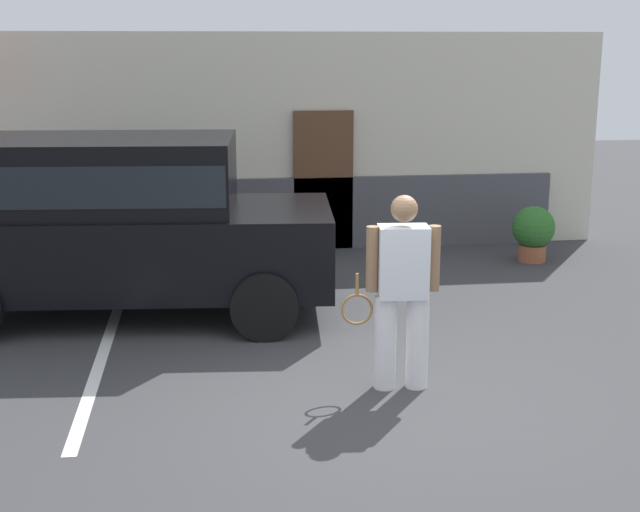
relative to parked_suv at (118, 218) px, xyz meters
name	(u,v)px	position (x,y,z in m)	size (l,w,h in m)	color
ground_plane	(378,403)	(2.44, -2.92, -1.15)	(40.00, 40.00, 0.00)	#38383A
parking_stripe_0	(102,356)	(-0.09, -1.42, -1.14)	(0.12, 4.40, 0.01)	silver
house_frontage	(302,148)	(2.45, 3.21, 0.37)	(9.21, 0.40, 3.24)	beige
parked_suv	(118,218)	(0.00, 0.00, 0.00)	(4.74, 2.46, 2.05)	black
tennis_player_man	(402,290)	(2.71, -2.58, -0.22)	(0.91, 0.31, 1.78)	white
potted_plant_by_porch	(533,231)	(5.64, 1.83, -0.70)	(0.61, 0.61, 0.80)	#9E5638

